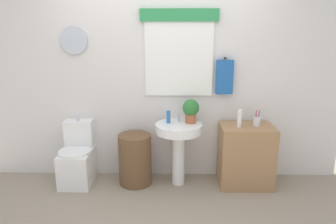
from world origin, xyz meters
TOP-DOWN VIEW (x-y plane):
  - back_wall at (0.00, 1.15)m, footprint 4.40×0.18m
  - toilet at (-1.01, 0.88)m, footprint 0.38×0.51m
  - laundry_hamper at (-0.31, 0.85)m, footprint 0.39×0.39m
  - pedestal_sink at (0.20, 0.85)m, footprint 0.54×0.54m
  - faucet at (0.20, 0.97)m, footprint 0.03×0.03m
  - wooden_cabinet at (1.00, 0.85)m, footprint 0.61×0.44m
  - soap_bottle at (0.08, 0.90)m, footprint 0.05×0.05m
  - potted_plant at (0.34, 0.91)m, footprint 0.19×0.19m
  - lotion_bottle at (0.89, 0.81)m, footprint 0.05×0.05m
  - toothbrush_cup at (1.11, 0.87)m, footprint 0.08×0.08m

SIDE VIEW (x-z plane):
  - toilet at x=-1.01m, z-range -0.09..0.67m
  - laundry_hamper at x=-0.31m, z-range 0.00..0.62m
  - wooden_cabinet at x=1.00m, z-range 0.00..0.73m
  - pedestal_sink at x=0.20m, z-range 0.20..0.95m
  - toothbrush_cup at x=1.11m, z-range 0.69..0.88m
  - faucet at x=0.20m, z-range 0.75..0.85m
  - soap_bottle at x=0.08m, z-range 0.75..0.90m
  - lotion_bottle at x=0.89m, z-range 0.73..0.94m
  - potted_plant at x=0.34m, z-range 0.77..1.05m
  - back_wall at x=0.00m, z-range 0.01..2.61m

